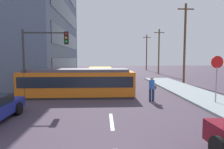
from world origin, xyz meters
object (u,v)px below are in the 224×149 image
Objects in this scene: pedestrian_crossing at (152,88)px; utility_pole_mid at (185,42)px; utility_pole_far at (159,51)px; stop_sign at (217,69)px; streetcar_tram at (78,82)px; traffic_light_mast at (42,51)px; parked_sedan_far at (52,82)px; city_bus at (100,75)px; utility_pole_distant at (147,52)px.

pedestrian_crossing is 0.19× the size of utility_pole_mid.
utility_pole_far is (6.57, 22.10, 3.18)m from pedestrian_crossing.
stop_sign is 0.32× the size of utility_pole_mid.
pedestrian_crossing is at bearing -21.21° from streetcar_tram.
utility_pole_far is (13.88, 21.33, 0.74)m from traffic_light_mast.
pedestrian_crossing is 7.75m from traffic_light_mast.
parked_sedan_far is 22.08m from utility_pole_far.
stop_sign reaches higher than city_bus.
utility_pole_mid reaches higher than city_bus.
utility_pole_mid is (5.93, 9.31, 3.68)m from pedestrian_crossing.
parked_sedan_far is 14.95m from utility_pole_mid.
city_bus is 12.52m from stop_sign.
city_bus is 0.64× the size of utility_pole_distant.
city_bus is 0.66× the size of utility_pole_far.
traffic_light_mast reaches higher than streetcar_tram.
parked_sedan_far is 5.92m from traffic_light_mast.
traffic_light_mast is at bearing -114.07° from city_bus.
utility_pole_far reaches higher than stop_sign.
pedestrian_crossing is 23.27m from utility_pole_far.
traffic_light_mast is (-3.74, -8.38, 2.35)m from city_bus.
streetcar_tram is 4.97m from parked_sedan_far.
utility_pole_far is at bearing 87.15° from utility_pole_mid.
streetcar_tram reaches higher than city_bus.
utility_pole_far is (14.65, 16.15, 3.50)m from parked_sedan_far.
streetcar_tram is 2.05× the size of parked_sedan_far.
utility_pole_far is (0.64, 12.79, -0.50)m from utility_pole_mid.
streetcar_tram is 5.50m from pedestrian_crossing.
traffic_light_mast is at bearing -81.57° from parked_sedan_far.
pedestrian_crossing is 10.04m from parked_sedan_far.
stop_sign is 0.36× the size of utility_pole_distant.
utility_pole_far is 10.14m from utility_pole_distant.
parked_sedan_far is 0.50× the size of utility_pole_distant.
traffic_light_mast reaches higher than pedestrian_crossing.
utility_pole_distant reaches higher than pedestrian_crossing.
utility_pole_distant is (10.14, 23.10, 3.19)m from city_bus.
stop_sign is at bearing -101.70° from utility_pole_mid.
streetcar_tram is 1.74× the size of traffic_light_mast.
utility_pole_distant is (-0.00, 10.14, 0.10)m from utility_pole_far.
utility_pole_distant is (11.68, 30.25, 3.15)m from streetcar_tram.
pedestrian_crossing is at bearing -5.99° from traffic_light_mast.
streetcar_tram is at bearing 158.79° from pedestrian_crossing.
parked_sedan_far is at bearing 150.07° from stop_sign.
traffic_light_mast is (-11.13, 1.67, 1.19)m from stop_sign.
utility_pole_far is at bearing 56.95° from traffic_light_mast.
stop_sign is at bearing -17.91° from streetcar_tram.
traffic_light_mast is (-7.32, 0.77, 2.44)m from pedestrian_crossing.
utility_pole_mid reaches higher than pedestrian_crossing.
utility_pole_distant reaches higher than streetcar_tram.
parked_sedan_far is at bearing -144.70° from city_bus.
stop_sign is (11.90, -6.85, 1.57)m from parked_sedan_far.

